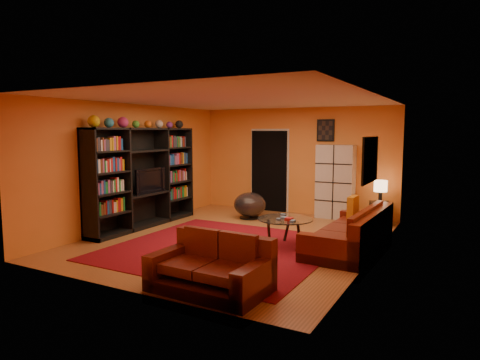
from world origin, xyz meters
The scene contains 20 objects.
floor centered at (0.00, 0.00, 0.00)m, with size 6.00×6.00×0.00m, color #92592D.
ceiling centered at (0.00, 0.00, 2.60)m, with size 6.00×6.00×0.00m, color white.
wall_back centered at (0.00, 3.00, 1.30)m, with size 6.00×6.00×0.00m, color orange.
wall_front centered at (0.00, -3.00, 1.30)m, with size 6.00×6.00×0.00m, color orange.
wall_left centered at (-2.50, 0.00, 1.30)m, with size 6.00×6.00×0.00m, color orange.
wall_right centered at (2.50, 0.00, 1.30)m, with size 6.00×6.00×0.00m, color orange.
rug centered at (0.10, -0.70, 0.01)m, with size 3.60×3.60×0.01m, color #5F0A14.
doorway centered at (-0.70, 2.96, 1.02)m, with size 0.95×0.10×2.04m, color black.
wall_art_right centered at (2.48, -0.30, 1.60)m, with size 0.03×1.00×0.70m, color black.
wall_art_back centered at (0.75, 2.98, 2.05)m, with size 0.42×0.03×0.52m, color black.
entertainment_unit centered at (-2.27, 0.00, 1.05)m, with size 0.45×3.00×2.10m, color black.
tv centered at (-2.23, 0.06, 0.99)m, with size 0.12×0.92×0.53m, color black.
sofa centered at (2.14, 0.29, 0.28)m, with size 1.05×2.42×0.85m.
loveseat centered at (0.99, -2.42, 0.29)m, with size 1.51×0.94×0.85m.
throw_pillow centered at (1.95, 0.90, 0.63)m, with size 0.12×0.42×0.42m, color orange.
coffee_table centered at (0.99, -0.04, 0.45)m, with size 0.98×0.98×0.49m.
storage_cabinet centered at (1.07, 2.80, 0.86)m, with size 0.86×0.38×1.72m, color beige.
bowl_chair centered at (-0.66, 1.81, 0.33)m, with size 0.75×0.75×0.61m.
side_table centered at (2.13, 2.59, 0.25)m, with size 0.40×0.40×0.50m, color black.
table_lamp centered at (2.13, 2.59, 0.83)m, with size 0.28×0.28×0.47m.
Camera 1 is at (3.84, -6.94, 2.03)m, focal length 32.00 mm.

